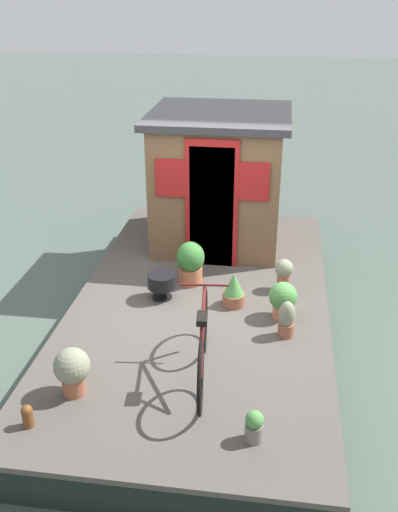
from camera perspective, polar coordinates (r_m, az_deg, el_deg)
ground_plane at (r=7.57m, az=0.22°, el=-7.56°), size 60.00×60.00×0.00m
houseboat_deck at (r=7.44m, az=0.22°, el=-5.94°), size 6.00×3.15×0.50m
houseboat_cabin at (r=8.62m, az=1.99°, el=7.72°), size 1.97×2.00×1.96m
bicycle at (r=5.78m, az=0.37°, el=-8.69°), size 1.68×0.50×0.84m
potted_plant_fern at (r=7.09m, az=3.45°, el=-3.39°), size 0.28×0.28×0.44m
potted_plant_geranium at (r=7.55m, az=-0.83°, el=-0.62°), size 0.36×0.36×0.59m
potted_plant_thyme at (r=7.50m, az=8.38°, el=-1.61°), size 0.23×0.23×0.42m
potted_plant_mint at (r=5.75m, az=-12.43°, el=-10.88°), size 0.35×0.35×0.50m
potted_plant_rosemary at (r=6.57m, az=8.65°, el=-6.21°), size 0.19×0.19×0.44m
potted_plant_ivy at (r=5.24m, az=5.47°, el=-16.38°), size 0.16×0.16×0.31m
potted_plant_basil at (r=6.89m, az=8.28°, el=-4.19°), size 0.34×0.34×0.45m
charcoal_grill at (r=7.24m, az=-3.69°, el=-2.54°), size 0.36×0.36×0.33m
mooring_bollard at (r=5.58m, az=-16.60°, el=-14.83°), size 0.11×0.11×0.23m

